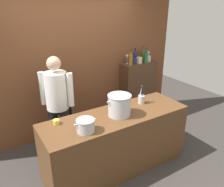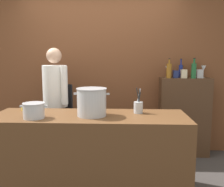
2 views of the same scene
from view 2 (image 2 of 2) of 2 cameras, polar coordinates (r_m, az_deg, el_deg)
brick_back_panel at (r=4.08m, az=-2.65°, el=7.86°), size 4.40×0.10×3.00m
prep_counter at (r=2.90m, az=-5.06°, el=-13.65°), size 2.16×0.70×0.90m
bar_cabinet at (r=4.08m, az=16.12°, el=-5.08°), size 0.76×0.32×1.22m
chef at (r=3.62m, az=-12.78°, el=-0.93°), size 0.45×0.43×1.66m
stockpot_large at (r=2.71m, az=-4.67°, el=-1.95°), size 0.39×0.33×0.30m
stockpot_small at (r=2.73m, az=-17.48°, el=-3.74°), size 0.29×0.23×0.16m
utensil_crock at (r=2.86m, az=6.05°, el=-3.05°), size 0.10×0.10×0.30m
butter_jar at (r=3.16m, az=-19.36°, el=-3.15°), size 0.08×0.08×0.06m
wine_bottle_green at (r=3.90m, az=18.23°, el=5.04°), size 0.07×0.07×0.30m
wine_bottle_olive at (r=4.07m, az=18.36°, el=5.15°), size 0.07×0.07×0.30m
wine_bottle_cobalt at (r=4.02m, az=15.48°, el=5.08°), size 0.06×0.06×0.29m
wine_bottle_amber at (r=3.86m, az=12.93°, el=5.18°), size 0.08×0.08×0.29m
wine_glass_short at (r=3.97m, az=12.64°, el=5.45°), size 0.07×0.07×0.18m
wine_glass_tall at (r=4.09m, az=20.22°, el=5.32°), size 0.07×0.07×0.19m
spice_tin_silver at (r=3.99m, az=19.40°, el=4.28°), size 0.09×0.09×0.13m
spice_tin_cream at (r=3.92m, az=16.13°, el=4.37°), size 0.08×0.08×0.13m
spice_tin_navy at (r=3.92m, az=14.35°, el=4.32°), size 0.08×0.08×0.11m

